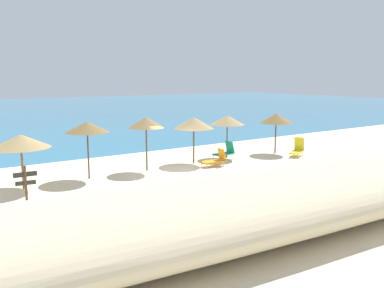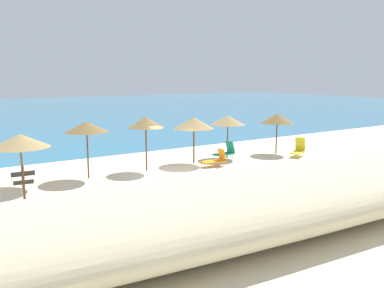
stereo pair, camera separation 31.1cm
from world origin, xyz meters
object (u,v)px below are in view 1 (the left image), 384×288
beach_umbrella_0 (21,141)px  wooden_signpost (26,185)px  beach_umbrella_5 (276,118)px  lounge_chair_1 (225,152)px  lounge_chair_2 (298,149)px  cooler_box (118,201)px  beach_umbrella_2 (146,122)px  beach_umbrella_3 (194,123)px  beach_umbrella_1 (87,127)px  beach_umbrella_4 (227,120)px  lounge_chair_0 (216,159)px

beach_umbrella_0 → wooden_signpost: bearing=-99.9°
beach_umbrella_5 → lounge_chair_1: (-4.06, 0.23, -1.85)m
lounge_chair_2 → cooler_box: lounge_chair_2 is taller
beach_umbrella_2 → beach_umbrella_3: (3.17, 0.14, -0.24)m
beach_umbrella_1 → beach_umbrella_3: bearing=0.6°
beach_umbrella_0 → beach_umbrella_2: size_ratio=0.89×
beach_umbrella_1 → beach_umbrella_4: beach_umbrella_1 is taller
beach_umbrella_3 → lounge_chair_0: beach_umbrella_3 is taller
beach_umbrella_0 → beach_umbrella_5: 15.82m
lounge_chair_2 → cooler_box: 14.16m
beach_umbrella_5 → lounge_chair_2: (0.50, -1.49, -1.88)m
beach_umbrella_1 → beach_umbrella_4: bearing=2.2°
beach_umbrella_1 → lounge_chair_1: beach_umbrella_1 is taller
beach_umbrella_2 → wooden_signpost: (-6.99, -3.69, -1.55)m
beach_umbrella_4 → lounge_chair_0: bearing=-142.7°
beach_umbrella_4 → lounge_chair_0: 3.33m
beach_umbrella_0 → cooler_box: (2.51, -4.77, -1.99)m
lounge_chair_2 → wooden_signpost: bearing=69.0°
cooler_box → beach_umbrella_3: bearing=35.6°
beach_umbrella_1 → beach_umbrella_5: size_ratio=1.08×
beach_umbrella_0 → lounge_chair_0: (10.12, -1.10, -1.80)m
beach_umbrella_1 → lounge_chair_0: bearing=-10.4°
beach_umbrella_3 → cooler_box: bearing=-144.4°
wooden_signpost → cooler_box: size_ratio=4.22×
beach_umbrella_4 → lounge_chair_0: size_ratio=1.82×
wooden_signpost → beach_umbrella_4: bearing=21.0°
beach_umbrella_1 → lounge_chair_2: bearing=-7.8°
beach_umbrella_2 → beach_umbrella_3: bearing=2.4°
beach_umbrella_0 → lounge_chair_2: 16.49m
beach_umbrella_4 → beach_umbrella_5: beach_umbrella_5 is taller
beach_umbrella_5 → wooden_signpost: beach_umbrella_5 is taller
beach_umbrella_1 → lounge_chair_0: 7.42m
beach_umbrella_3 → beach_umbrella_5: (6.29, -0.39, -0.05)m
beach_umbrella_3 → beach_umbrella_4: (2.72, 0.28, -0.02)m
beach_umbrella_2 → beach_umbrella_1: bearing=178.7°
beach_umbrella_0 → lounge_chair_1: bearing=0.4°
beach_umbrella_5 → wooden_signpost: bearing=-168.2°
wooden_signpost → beach_umbrella_3: bearing=23.9°
beach_umbrella_1 → lounge_chair_0: size_ratio=1.96×
beach_umbrella_1 → wooden_signpost: (-3.77, -3.77, -1.51)m
beach_umbrella_5 → wooden_signpost: size_ratio=1.47×
beach_umbrella_2 → beach_umbrella_5: (9.46, -0.26, -0.29)m
beach_umbrella_2 → lounge_chair_2: 10.34m
beach_umbrella_0 → beach_umbrella_3: size_ratio=0.96×
beach_umbrella_3 → lounge_chair_2: 7.30m
beach_umbrella_3 → beach_umbrella_5: size_ratio=1.02×
beach_umbrella_3 → beach_umbrella_5: 6.30m
beach_umbrella_0 → wooden_signpost: (-0.63, -3.58, -1.12)m
beach_umbrella_4 → lounge_chair_1: (-0.49, -0.44, -1.88)m
lounge_chair_2 → cooler_box: bearing=75.3°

